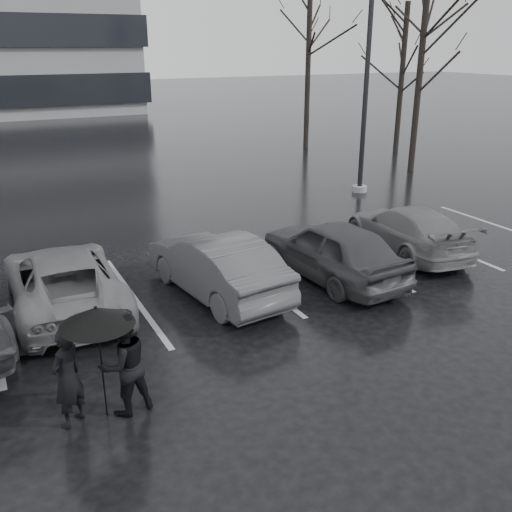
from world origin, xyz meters
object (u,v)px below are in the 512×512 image
(car_west_b, at_px, (64,280))
(tree_north, at_px, (308,63))
(car_west_a, at_px, (216,265))
(lamp_post, at_px, (368,63))
(tree_ne, at_px, (401,79))
(tree_east, at_px, (420,74))
(pedestrian_left, at_px, (67,378))
(car_east, at_px, (407,229))
(car_main, at_px, (332,249))
(pedestrian_right, at_px, (124,364))

(car_west_b, relative_size, tree_north, 0.54)
(car_west_a, xyz_separation_m, car_west_b, (-3.07, 0.74, -0.04))
(lamp_post, xyz_separation_m, tree_ne, (6.68, 6.00, -1.02))
(lamp_post, bearing_deg, tree_east, 25.60)
(pedestrian_left, bearing_deg, car_east, 161.73)
(car_east, xyz_separation_m, tree_north, (5.99, 14.82, 3.64))
(car_west_b, bearing_deg, tree_east, -153.37)
(pedestrian_left, bearing_deg, lamp_post, 178.69)
(car_main, relative_size, pedestrian_left, 2.71)
(car_west_a, bearing_deg, lamp_post, -151.63)
(car_main, bearing_deg, tree_east, -143.82)
(car_west_b, bearing_deg, tree_north, -134.08)
(pedestrian_left, relative_size, lamp_post, 0.15)
(pedestrian_left, xyz_separation_m, lamp_post, (11.98, 9.33, 3.76))
(car_main, xyz_separation_m, pedestrian_right, (-5.60, -2.95, 0.09))
(car_west_a, bearing_deg, car_east, 175.00)
(tree_ne, xyz_separation_m, tree_north, (-3.50, 3.00, 0.75))
(car_west_b, distance_m, lamp_post, 13.17)
(car_west_b, bearing_deg, lamp_post, -153.49)
(car_east, relative_size, lamp_post, 0.42)
(car_east, xyz_separation_m, lamp_post, (2.81, 5.82, 3.91))
(pedestrian_right, xyz_separation_m, tree_north, (14.36, 18.40, 3.46))
(car_east, height_order, lamp_post, lamp_post)
(lamp_post, xyz_separation_m, tree_east, (4.18, 2.00, -0.52))
(car_west_a, height_order, tree_east, tree_east)
(car_main, xyz_separation_m, car_west_b, (-5.82, 1.09, -0.06))
(car_west_a, bearing_deg, tree_east, -154.91)
(car_east, distance_m, tree_north, 16.40)
(tree_ne, bearing_deg, car_west_a, -141.14)
(car_main, height_order, tree_ne, tree_ne)
(pedestrian_left, distance_m, lamp_post, 15.64)
(car_main, height_order, pedestrian_left, pedestrian_left)
(car_east, distance_m, pedestrian_left, 9.82)
(lamp_post, relative_size, tree_north, 1.16)
(car_west_a, bearing_deg, tree_ne, -148.95)
(car_east, xyz_separation_m, pedestrian_left, (-9.17, -3.51, 0.15))
(car_east, relative_size, pedestrian_left, 2.77)
(car_west_a, relative_size, tree_east, 0.51)
(pedestrian_left, bearing_deg, pedestrian_right, 136.02)
(car_west_a, bearing_deg, car_main, 164.87)
(tree_north, bearing_deg, lamp_post, -109.48)
(car_west_a, bearing_deg, pedestrian_left, 33.81)
(tree_north, bearing_deg, car_west_b, -135.44)
(car_main, height_order, car_west_b, car_main)
(car_west_a, height_order, pedestrian_right, pedestrian_right)
(pedestrian_right, distance_m, lamp_post, 15.07)
(car_east, height_order, tree_ne, tree_ne)
(car_west_b, height_order, tree_north, tree_north)
(car_west_b, xyz_separation_m, pedestrian_right, (0.21, -4.05, 0.16))
(car_west_b, distance_m, pedestrian_right, 4.05)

